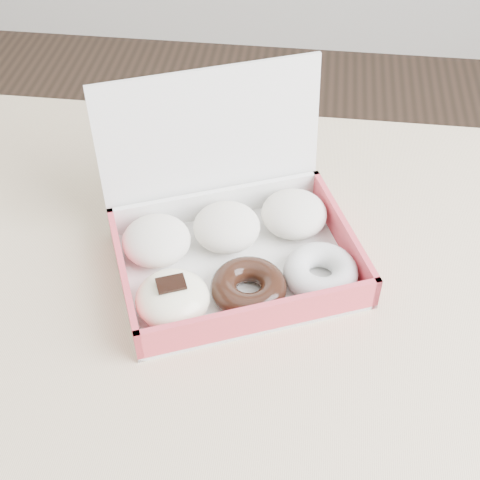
# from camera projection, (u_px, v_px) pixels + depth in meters

# --- Properties ---
(table) EXTENTS (1.20, 0.80, 0.75)m
(table) POSITION_uv_depth(u_px,v_px,m) (129.00, 348.00, 0.80)
(table) COLOR tan
(table) RESTS_ON ground
(donut_box) EXTENTS (0.33, 0.31, 0.20)m
(donut_box) POSITION_uv_depth(u_px,v_px,m) (231.00, 243.00, 0.77)
(donut_box) COLOR white
(donut_box) RESTS_ON table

